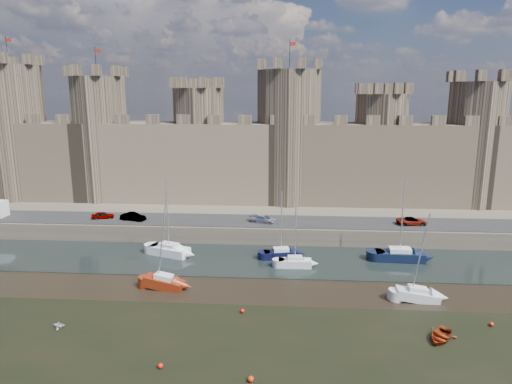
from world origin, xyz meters
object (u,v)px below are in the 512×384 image
car_1 (133,217)px  sailboat_5 (417,294)px  car_2 (264,219)px  sailboat_4 (164,282)px  sailboat_2 (295,262)px  sailboat_0 (169,250)px  car_3 (412,221)px  sailboat_1 (281,253)px  sailboat_3 (400,255)px  car_0 (103,215)px

car_1 → sailboat_5: (37.54, -19.65, -2.43)m
car_2 → sailboat_4: sailboat_4 is taller
car_2 → sailboat_2: size_ratio=0.45×
sailboat_4 → sailboat_5: bearing=6.0°
sailboat_0 → car_2: bearing=53.7°
car_1 → car_3: bearing=-75.6°
car_1 → sailboat_1: sailboat_1 is taller
sailboat_5 → car_2: bearing=132.7°
car_3 → sailboat_2: bearing=120.6°
car_1 → car_3: car_1 is taller
car_3 → sailboat_0: sailboat_0 is taller
sailboat_1 → sailboat_5: bearing=-48.8°
sailboat_4 → sailboat_5: sailboat_4 is taller
sailboat_1 → sailboat_2: sailboat_1 is taller
sailboat_0 → sailboat_3: (30.85, 0.09, 0.01)m
car_3 → sailboat_1: 21.19m
sailboat_2 → sailboat_4: bearing=-154.7°
car_0 → sailboat_1: (27.88, -8.81, -2.33)m
car_1 → sailboat_3: sailboat_3 is taller
sailboat_0 → sailboat_2: 17.34m
sailboat_3 → sailboat_1: bearing=-176.9°
car_0 → sailboat_1: 29.33m
car_2 → car_3: size_ratio=0.93×
car_1 → sailboat_3: size_ratio=0.36×
car_2 → sailboat_3: 20.17m
sailboat_1 → sailboat_4: size_ratio=0.86×
car_1 → sailboat_3: 39.29m
sailboat_4 → sailboat_5: (27.80, -1.20, -0.06)m
sailboat_3 → car_2: bearing=158.7°
sailboat_0 → sailboat_1: bearing=20.1°
sailboat_3 → sailboat_4: (-28.69, -10.61, -0.06)m
car_1 → sailboat_1: bearing=-95.9°
car_1 → sailboat_2: sailboat_2 is taller
sailboat_3 → sailboat_0: bearing=-177.5°
car_2 → sailboat_0: bearing=139.7°
sailboat_0 → sailboat_5: 32.17m
car_1 → sailboat_5: 42.44m
car_3 → sailboat_0: bearing=100.7°
sailboat_1 → sailboat_5: size_ratio=0.94×
sailboat_2 → sailboat_5: size_ratio=0.92×
car_0 → sailboat_3: (43.49, -8.58, -2.24)m
car_3 → sailboat_5: sailboat_5 is taller
sailboat_1 → sailboat_5: 18.73m
sailboat_0 → sailboat_1: sailboat_0 is taller
sailboat_2 → sailboat_3: sailboat_3 is taller
sailboat_1 → sailboat_3: 15.62m
sailboat_1 → sailboat_2: bearing=-69.5°
sailboat_0 → sailboat_2: (17.05, -3.14, -0.07)m
sailboat_1 → sailboat_2: (1.81, -3.00, 0.00)m
car_0 → sailboat_1: bearing=-125.9°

